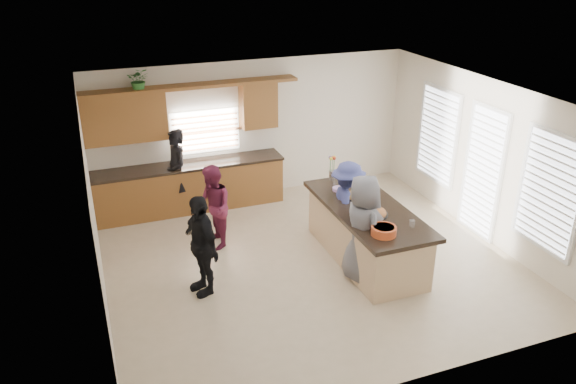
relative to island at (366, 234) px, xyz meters
name	(u,v)px	position (x,y,z in m)	size (l,w,h in m)	color
floor	(310,261)	(-0.90, 0.23, -0.45)	(6.50, 6.50, 0.00)	beige
room_shell	(312,154)	(-0.90, 0.23, 1.45)	(6.52, 6.02, 2.81)	silver
back_cabinetry	(186,166)	(-2.37, 2.96, 0.46)	(4.08, 0.66, 2.46)	brown
right_wall_glazing	(485,164)	(2.32, 0.09, 0.89)	(0.06, 4.00, 2.25)	white
island	(366,234)	(0.00, 0.00, 0.00)	(1.16, 2.71, 0.95)	tan
platter_front	(372,213)	(-0.06, -0.27, 0.53)	(0.49, 0.49, 0.20)	black
platter_mid	(368,194)	(0.22, 0.42, 0.52)	(0.36, 0.36, 0.15)	black
platter_back	(353,196)	(-0.06, 0.42, 0.52)	(0.34, 0.34, 0.14)	black
salad_bowl	(384,230)	(-0.22, -0.92, 0.57)	(0.37, 0.37, 0.13)	#E75A2A
clear_cup	(412,224)	(0.30, -0.85, 0.55)	(0.08, 0.08, 0.11)	white
plate_stack	(338,189)	(-0.16, 0.77, 0.52)	(0.21, 0.21, 0.05)	#CE9AE0
flower_vase	(332,167)	(-0.06, 1.25, 0.74)	(0.14, 0.14, 0.45)	silver
potted_plant	(139,80)	(-3.07, 3.05, 2.16)	(0.39, 0.34, 0.43)	#357B31
woman_left_back	(177,172)	(-2.57, 2.83, 0.40)	(0.62, 0.41, 1.69)	black
woman_left_mid	(213,208)	(-2.25, 1.29, 0.29)	(0.72, 0.56, 1.48)	maroon
woman_left_front	(201,245)	(-2.74, 0.00, 0.34)	(0.93, 0.39, 1.59)	black
woman_right_back	(347,206)	(-0.12, 0.47, 0.33)	(1.01, 0.58, 1.57)	#393F7D
woman_right_front	(363,229)	(-0.35, -0.51, 0.42)	(0.85, 0.55, 1.74)	slate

